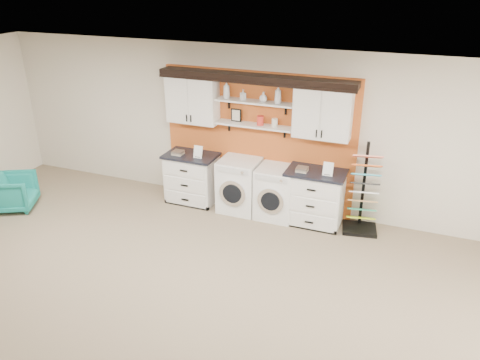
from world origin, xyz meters
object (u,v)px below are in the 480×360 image
at_px(base_cabinet_left, 192,178).
at_px(armchair, 14,192).
at_px(washer, 240,185).
at_px(base_cabinet_right, 315,197).
at_px(sample_rack, 362,203).
at_px(dryer, 277,192).

bearing_deg(base_cabinet_left, armchair, -152.92).
bearing_deg(washer, armchair, -159.03).
bearing_deg(washer, base_cabinet_right, 0.14).
bearing_deg(base_cabinet_right, armchair, -164.20).
bearing_deg(sample_rack, base_cabinet_left, 170.46).
relative_size(base_cabinet_right, washer, 1.02).
relative_size(washer, sample_rack, 0.63).
relative_size(dryer, sample_rack, 0.60).
height_order(base_cabinet_left, armchair, base_cabinet_left).
relative_size(washer, armchair, 1.36).
distance_m(base_cabinet_left, washer, 0.93).
distance_m(base_cabinet_right, armchair, 5.26).
relative_size(base_cabinet_left, dryer, 1.04).
distance_m(dryer, armchair, 4.63).
height_order(base_cabinet_left, washer, washer).
bearing_deg(base_cabinet_right, sample_rack, 2.38).
distance_m(washer, dryer, 0.68).
bearing_deg(washer, dryer, -0.00).
bearing_deg(armchair, dryer, -99.38).
relative_size(base_cabinet_right, dryer, 1.07).
bearing_deg(sample_rack, dryer, 171.28).
bearing_deg(sample_rack, base_cabinet_right, 172.24).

